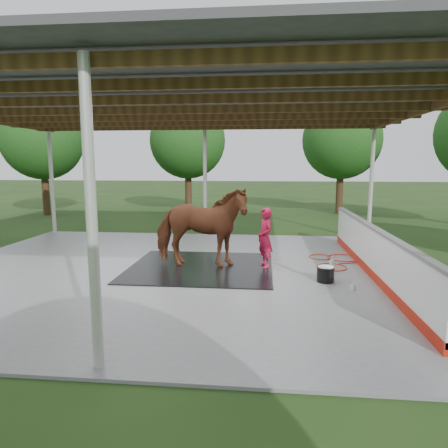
# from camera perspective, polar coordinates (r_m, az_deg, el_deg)

# --- Properties ---
(ground) EXTENTS (100.00, 100.00, 0.00)m
(ground) POSITION_cam_1_polar(r_m,az_deg,el_deg) (9.90, -6.66, -6.80)
(ground) COLOR #1E3814
(concrete_slab) EXTENTS (12.00, 10.00, 0.05)m
(concrete_slab) POSITION_cam_1_polar(r_m,az_deg,el_deg) (9.90, -6.66, -6.66)
(concrete_slab) COLOR slate
(concrete_slab) RESTS_ON ground
(pavilion_structure) EXTENTS (12.60, 10.60, 4.05)m
(pavilion_structure) POSITION_cam_1_polar(r_m,az_deg,el_deg) (9.64, -7.09, 16.56)
(pavilion_structure) COLOR beige
(pavilion_structure) RESTS_ON ground
(dasher_board) EXTENTS (0.16, 8.00, 1.15)m
(dasher_board) POSITION_cam_1_polar(r_m,az_deg,el_deg) (9.86, 20.43, -3.81)
(dasher_board) COLOR #B01E0E
(dasher_board) RESTS_ON concrete_slab
(tree_belt) EXTENTS (28.00, 28.00, 5.80)m
(tree_belt) POSITION_cam_1_polar(r_m,az_deg,el_deg) (10.43, -4.28, 15.01)
(tree_belt) COLOR #382314
(tree_belt) RESTS_ON ground
(rubber_mat) EXTENTS (3.53, 3.31, 0.03)m
(rubber_mat) POSITION_cam_1_polar(r_m,az_deg,el_deg) (10.06, -3.32, -6.14)
(rubber_mat) COLOR black
(rubber_mat) RESTS_ON concrete_slab
(horse) EXTENTS (2.37, 1.10, 1.99)m
(horse) POSITION_cam_1_polar(r_m,az_deg,el_deg) (9.85, -3.37, -0.46)
(horse) COLOR brown
(horse) RESTS_ON rubber_mat
(handler) EXTENTS (0.55, 0.64, 1.50)m
(handler) POSITION_cam_1_polar(r_m,az_deg,el_deg) (9.95, 5.88, -1.99)
(handler) COLOR #CD1540
(handler) RESTS_ON concrete_slab
(wash_bucket) EXTENTS (0.37, 0.37, 0.35)m
(wash_bucket) POSITION_cam_1_polar(r_m,az_deg,el_deg) (9.10, 14.29, -6.93)
(wash_bucket) COLOR black
(wash_bucket) RESTS_ON concrete_slab
(soap_bottle_a) EXTENTS (0.16, 0.16, 0.33)m
(soap_bottle_a) POSITION_cam_1_polar(r_m,az_deg,el_deg) (10.13, 15.16, -5.43)
(soap_bottle_a) COLOR silver
(soap_bottle_a) RESTS_ON concrete_slab
(soap_bottle_b) EXTENTS (0.11, 0.11, 0.18)m
(soap_bottle_b) POSITION_cam_1_polar(r_m,az_deg,el_deg) (8.70, 17.99, -8.41)
(soap_bottle_b) COLOR #338CD8
(soap_bottle_b) RESTS_ON concrete_slab
(hose_coil) EXTENTS (1.92, 1.84, 0.02)m
(hose_coil) POSITION_cam_1_polar(r_m,az_deg,el_deg) (11.09, 15.53, -5.04)
(hose_coil) COLOR red
(hose_coil) RESTS_ON concrete_slab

